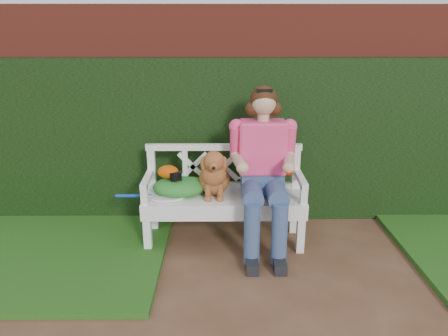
{
  "coord_description": "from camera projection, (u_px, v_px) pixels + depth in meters",
  "views": [
    {
      "loc": [
        -0.58,
        -2.73,
        1.99
      ],
      "look_at": [
        -0.56,
        1.09,
        0.75
      ],
      "focal_mm": 35.0,
      "sensor_mm": 36.0,
      "label": 1
    }
  ],
  "objects": [
    {
      "name": "tennis_racket",
      "position": [
        163.0,
        196.0,
        4.04
      ],
      "size": [
        0.74,
        0.46,
        0.03
      ],
      "primitive_type": null,
      "rotation": [
        0.0,
        0.0,
        -0.28
      ],
      "color": "silver",
      "rests_on": "garden_bench"
    },
    {
      "name": "brick_wall",
      "position": [
        275.0,
        114.0,
        4.68
      ],
      "size": [
        10.0,
        0.3,
        2.2
      ],
      "primitive_type": "cube",
      "color": "maroon",
      "rests_on": "ground"
    },
    {
      "name": "grass_left",
      "position": [
        26.0,
        249.0,
        4.05
      ],
      "size": [
        2.6,
        2.0,
        0.05
      ],
      "primitive_type": "cube",
      "color": "#0E3309",
      "rests_on": "ground"
    },
    {
      "name": "baseball_glove",
      "position": [
        168.0,
        172.0,
        4.04
      ],
      "size": [
        0.22,
        0.18,
        0.12
      ],
      "primitive_type": "ellipsoid",
      "rotation": [
        0.0,
        0.0,
        0.2
      ],
      "color": "#BE4704",
      "rests_on": "green_bag"
    },
    {
      "name": "ground",
      "position": [
        300.0,
        310.0,
        3.21
      ],
      "size": [
        60.0,
        60.0,
        0.0
      ],
      "primitive_type": "plane",
      "color": "#4E301E"
    },
    {
      "name": "ivy_hedge",
      "position": [
        277.0,
        141.0,
        4.55
      ],
      "size": [
        10.0,
        0.18,
        1.7
      ],
      "primitive_type": "cube",
      "color": "#1F4215",
      "rests_on": "ground"
    },
    {
      "name": "seated_woman",
      "position": [
        262.0,
        168.0,
        4.0
      ],
      "size": [
        0.7,
        0.9,
        1.52
      ],
      "primitive_type": null,
      "rotation": [
        0.0,
        0.0,
        -0.07
      ],
      "color": "#F0537A",
      "rests_on": "ground"
    },
    {
      "name": "garden_bench",
      "position": [
        224.0,
        219.0,
        4.17
      ],
      "size": [
        1.63,
        0.75,
        0.48
      ],
      "primitive_type": null,
      "rotation": [
        0.0,
        0.0,
        -0.09
      ],
      "color": "white",
      "rests_on": "ground"
    },
    {
      "name": "green_bag",
      "position": [
        179.0,
        186.0,
        4.09
      ],
      "size": [
        0.51,
        0.4,
        0.17
      ],
      "primitive_type": null,
      "rotation": [
        0.0,
        0.0,
        -0.03
      ],
      "color": "#189028",
      "rests_on": "garden_bench"
    },
    {
      "name": "camera_item",
      "position": [
        176.0,
        175.0,
        4.01
      ],
      "size": [
        0.11,
        0.09,
        0.07
      ],
      "primitive_type": "cube",
      "rotation": [
        0.0,
        0.0,
        0.07
      ],
      "color": "black",
      "rests_on": "green_bag"
    },
    {
      "name": "dog",
      "position": [
        214.0,
        172.0,
        4.03
      ],
      "size": [
        0.43,
        0.5,
        0.47
      ],
      "primitive_type": null,
      "rotation": [
        0.0,
        0.0,
        0.31
      ],
      "color": "#95562A",
      "rests_on": "garden_bench"
    }
  ]
}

